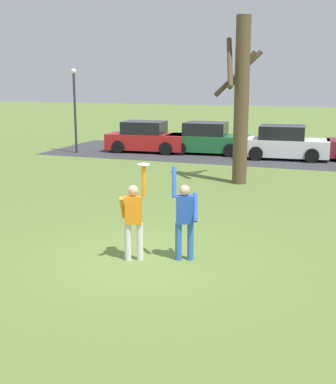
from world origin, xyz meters
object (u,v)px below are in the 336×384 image
Objects in this scene: parked_car_red at (146,138)px; lamppost_by_lot at (75,102)px; parked_car_green at (208,139)px; parked_car_white at (284,144)px; person_defender at (185,216)px; person_catcher at (133,216)px; frisbee_disc at (144,164)px; bare_tree_tall at (241,98)px.

lamppost_by_lot reaches higher than parked_car_red.
parked_car_white is (3.91, -0.46, 0.00)m from parked_car_green.
person_defender is 0.48× the size of parked_car_red.
parked_car_red and parked_car_green have the same top height.
person_catcher reaches higher than person_defender.
lamppost_by_lot is (-10.36, -1.60, 1.86)m from parked_car_white.
lamppost_by_lot is at bearing 124.36° from frisbee_disc.
person_catcher is at bearing -84.35° from parked_car_green.
lamppost_by_lot is (-3.26, -1.60, 1.86)m from parked_car_red.
person_catcher is 16.15m from parked_car_green.
person_defender is at bearing -85.56° from bare_tree_tall.
parked_car_green is 1.00× the size of parked_car_white.
bare_tree_tall reaches higher than parked_car_red.
lamppost_by_lot is (-9.20, 13.85, 1.60)m from person_catcher.
parked_car_green is 0.71× the size of bare_tree_tall.
parked_car_red is at bearing 26.12° from lamppost_by_lot.
person_defender is (1.02, 0.38, -0.00)m from person_catcher.
person_catcher is 0.49× the size of lamppost_by_lot.
person_catcher is 0.49× the size of parked_car_white.
bare_tree_tall is at bearing -101.32° from parked_car_white.
lamppost_by_lot is at bearing -166.45° from parked_car_green.
frisbee_disc is at bearing -97.71° from parked_car_white.
parked_car_green and parked_car_white have the same top height.
person_defender is at bearing -52.80° from lamppost_by_lot.
lamppost_by_lot is at bearing -158.06° from parked_car_red.
person_defender is 8.90m from bare_tree_tall.
parked_car_red is at bearing -175.92° from parked_car_green.
frisbee_disc is 16.16m from parked_car_green.
bare_tree_tall is (6.29, -6.44, 2.38)m from parked_car_red.
person_catcher is 1.09m from person_defender.
lamppost_by_lot is (-6.45, -2.06, 1.86)m from parked_car_green.
frisbee_disc is 8.98m from bare_tree_tall.
frisbee_disc is 16.69m from lamppost_by_lot.
parked_car_white is (7.10, 0.00, 0.00)m from parked_car_red.
parked_car_green is (-2.76, 15.91, -0.25)m from person_catcher.
parked_car_green is 7.94m from bare_tree_tall.
person_catcher is 1.13m from frisbee_disc.
bare_tree_tall reaches higher than parked_car_green.
person_catcher is at bearing -92.23° from bare_tree_tall.
person_defender is 0.48× the size of lamppost_by_lot.
frisbee_disc is at bearing 0.00° from person_catcher.
person_defender is at bearing -80.51° from parked_car_green.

